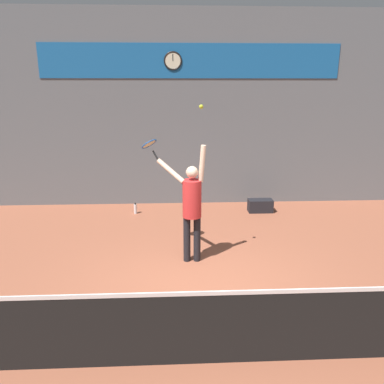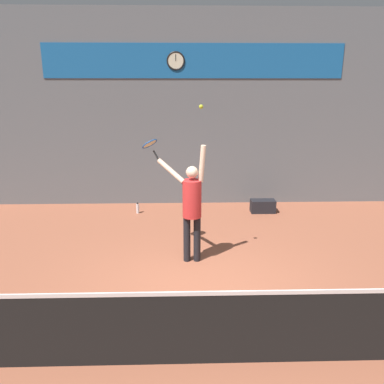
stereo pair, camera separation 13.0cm
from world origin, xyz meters
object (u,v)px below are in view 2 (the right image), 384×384
tennis_player (192,204)px  tennis_ball (201,107)px  tennis_racket (150,145)px  scoreboard_clock (176,61)px  water_bottle (138,208)px  equipment_bag (263,206)px

tennis_player → tennis_ball: (0.16, -0.11, 1.70)m
tennis_racket → scoreboard_clock: bearing=81.7°
tennis_racket → tennis_ball: tennis_ball is taller
tennis_player → tennis_ball: bearing=-34.0°
tennis_racket → tennis_ball: size_ratio=5.76×
tennis_ball → water_bottle: size_ratio=0.25×
scoreboard_clock → tennis_ball: (0.46, -3.61, -0.92)m
scoreboard_clock → water_bottle: scoreboard_clock is taller
scoreboard_clock → tennis_ball: scoreboard_clock is taller
equipment_bag → tennis_racket: bearing=-139.8°
scoreboard_clock → tennis_player: scoreboard_clock is taller
tennis_player → equipment_bag: (1.90, 2.70, -0.95)m
equipment_bag → tennis_ball: bearing=-121.9°
tennis_racket → equipment_bag: 3.97m
tennis_ball → water_bottle: (-1.46, 2.81, -2.68)m
tennis_player → equipment_bag: size_ratio=3.50×
water_bottle → equipment_bag: equipment_bag is taller
equipment_bag → tennis_player: bearing=-125.2°
tennis_player → tennis_ball: tennis_ball is taller
tennis_racket → equipment_bag: size_ratio=0.66×
tennis_ball → scoreboard_clock: bearing=97.3°
tennis_racket → tennis_ball: (0.90, -0.57, 0.71)m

